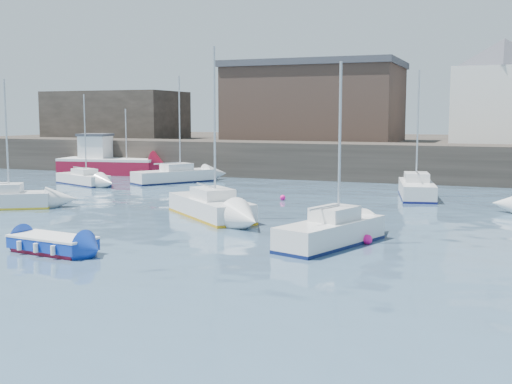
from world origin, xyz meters
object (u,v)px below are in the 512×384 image
(buoy_near, at_px, (81,258))
(buoy_mid, at_px, (367,244))
(sailboat_h, at_px, (174,176))
(sailboat_b, at_px, (210,206))
(sailboat_c, at_px, (331,232))
(sailboat_f, at_px, (417,189))
(sailboat_e, at_px, (83,179))
(sailboat_a, at_px, (0,200))
(buoy_far, at_px, (283,200))
(fishing_boat, at_px, (107,162))
(blue_dinghy, at_px, (53,243))

(buoy_near, distance_m, buoy_mid, 11.48)
(sailboat_h, relative_size, buoy_near, 23.86)
(sailboat_b, bearing_deg, sailboat_c, -31.80)
(sailboat_f, distance_m, buoy_near, 24.50)
(sailboat_b, distance_m, sailboat_e, 19.32)
(sailboat_a, xyz_separation_m, buoy_mid, (21.64, -2.45, -0.51))
(buoy_near, bearing_deg, sailboat_f, 67.53)
(sailboat_e, relative_size, sailboat_h, 0.82)
(buoy_mid, xyz_separation_m, buoy_far, (-7.75, 11.74, 0.00))
(fishing_boat, bearing_deg, sailboat_a, -71.59)
(sailboat_f, distance_m, buoy_mid, 16.15)
(blue_dinghy, distance_m, sailboat_e, 25.22)
(sailboat_h, distance_m, buoy_far, 13.41)
(fishing_boat, bearing_deg, sailboat_h, -25.16)
(sailboat_f, xyz_separation_m, sailboat_h, (-19.14, 2.49, -0.03))
(sailboat_h, height_order, buoy_near, sailboat_h)
(sailboat_c, relative_size, buoy_far, 21.37)
(fishing_boat, distance_m, sailboat_e, 8.87)
(sailboat_b, xyz_separation_m, sailboat_f, (8.96, 12.18, 0.01))
(buoy_far, bearing_deg, sailboat_a, -146.21)
(sailboat_f, bearing_deg, sailboat_c, -94.10)
(blue_dinghy, bearing_deg, fishing_boat, 120.94)
(sailboat_c, relative_size, buoy_mid, 17.90)
(blue_dinghy, distance_m, buoy_near, 1.63)
(fishing_boat, xyz_separation_m, buoy_mid, (28.47, -22.96, -1.13))
(buoy_mid, bearing_deg, blue_dinghy, -150.82)
(blue_dinghy, relative_size, sailboat_f, 0.45)
(buoy_near, bearing_deg, fishing_boat, 122.83)
(sailboat_c, xyz_separation_m, buoy_far, (-6.43, 12.59, -0.57))
(blue_dinghy, relative_size, fishing_boat, 0.40)
(sailboat_f, xyz_separation_m, buoy_near, (-9.36, -22.63, -0.58))
(sailboat_a, relative_size, buoy_far, 20.96)
(sailboat_b, relative_size, sailboat_e, 1.27)
(sailboat_c, distance_m, buoy_mid, 1.67)
(sailboat_e, bearing_deg, blue_dinghy, -56.22)
(sailboat_c, height_order, buoy_near, sailboat_c)
(fishing_boat, xyz_separation_m, sailboat_h, (9.22, -4.33, -0.59))
(sailboat_e, relative_size, sailboat_f, 0.84)
(sailboat_f, distance_m, sailboat_h, 19.30)
(blue_dinghy, xyz_separation_m, sailboat_c, (9.70, 5.31, 0.20))
(sailboat_f, relative_size, buoy_near, 23.40)
(sailboat_c, bearing_deg, fishing_boat, 138.76)
(sailboat_e, bearing_deg, fishing_boat, 112.83)
(sailboat_a, xyz_separation_m, buoy_far, (13.89, 9.30, -0.51))
(sailboat_b, height_order, buoy_mid, sailboat_b)
(buoy_near, height_order, buoy_mid, buoy_mid)
(sailboat_b, relative_size, sailboat_c, 1.17)
(sailboat_e, bearing_deg, buoy_far, -10.05)
(sailboat_a, distance_m, sailboat_b, 12.67)
(fishing_boat, xyz_separation_m, buoy_far, (20.72, -11.22, -1.13))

